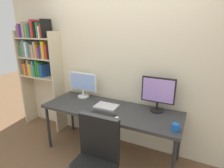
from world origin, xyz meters
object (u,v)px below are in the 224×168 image
monitor_right (158,93)px  laptop_closed (106,106)px  desk (110,112)px  bookshelf (38,58)px  keyboard_main (103,115)px  coffee_mug (175,127)px  monitor_left (83,83)px  computer_mouse (116,118)px

monitor_right → laptop_closed: 0.75m
laptop_closed → monitor_right: bearing=15.7°
laptop_closed → desk: bearing=-16.6°
bookshelf → laptop_closed: bookshelf is taller
keyboard_main → coffee_mug: 0.90m
keyboard_main → coffee_mug: (0.90, 0.03, 0.04)m
bookshelf → desk: bearing=-8.5°
desk → bookshelf: bearing=171.5°
bookshelf → laptop_closed: (1.48, -0.21, -0.56)m
desk → bookshelf: (-1.55, 0.23, 0.63)m
monitor_right → laptop_closed: bearing=-164.3°
keyboard_main → laptop_closed: (-0.08, 0.25, 0.00)m
monitor_left → coffee_mug: size_ratio=4.63×
desk → monitor_left: 0.70m
monitor_right → keyboard_main: (-0.60, -0.44, -0.26)m
monitor_left → coffee_mug: bearing=-15.5°
monitor_left → monitor_right: monitor_right is taller
laptop_closed → monitor_left: bearing=160.2°
keyboard_main → desk: bearing=90.0°
bookshelf → keyboard_main: bookshelf is taller
monitor_left → laptop_closed: 0.60m
monitor_left → laptop_closed: bearing=-19.9°
coffee_mug → desk: bearing=167.3°
bookshelf → computer_mouse: bookshelf is taller
desk → coffee_mug: coffee_mug is taller
monitor_left → keyboard_main: (0.60, -0.44, -0.22)m
monitor_left → laptop_closed: (0.52, -0.19, -0.22)m
desk → monitor_left: (-0.60, 0.21, 0.29)m
desk → coffee_mug: 0.93m
computer_mouse → coffee_mug: size_ratio=0.91×
laptop_closed → coffee_mug: 1.00m
keyboard_main → laptop_closed: size_ratio=1.05×
monitor_right → laptop_closed: monitor_right is taller
monitor_left → monitor_right: 1.20m
monitor_left → computer_mouse: bearing=-29.9°
keyboard_main → computer_mouse: (0.20, -0.02, 0.01)m
desk → bookshelf: size_ratio=1.00×
monitor_left → monitor_right: (1.20, 0.00, 0.03)m
laptop_closed → coffee_mug: size_ratio=3.02×
computer_mouse → laptop_closed: (-0.28, 0.27, -0.00)m
monitor_left → computer_mouse: monitor_left is taller
bookshelf → coffee_mug: bearing=-10.0°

